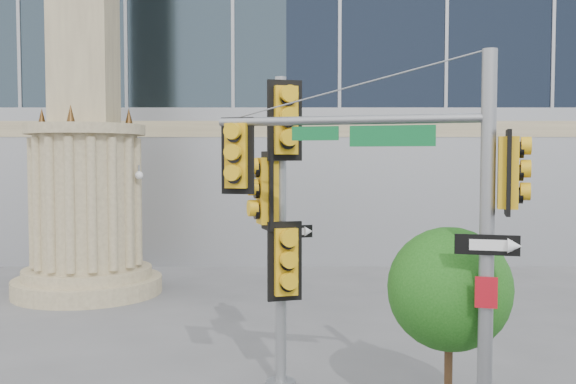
{
  "coord_description": "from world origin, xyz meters",
  "views": [
    {
      "loc": [
        0.04,
        -10.23,
        4.09
      ],
      "look_at": [
        0.05,
        2.0,
        3.45
      ],
      "focal_mm": 40.0,
      "sensor_mm": 36.0,
      "label": 1
    }
  ],
  "objects": [
    {
      "name": "main_signal_pole",
      "position": [
        1.81,
        -1.23,
        3.45
      ],
      "size": [
        4.22,
        1.53,
        5.57
      ],
      "rotation": [
        0.0,
        0.0,
        -0.27
      ],
      "color": "slate",
      "rests_on": "ground"
    },
    {
      "name": "secondary_signal_pole",
      "position": [
        -0.1,
        0.88,
        3.24
      ],
      "size": [
        1.03,
        0.73,
        5.52
      ],
      "rotation": [
        0.0,
        0.0,
        0.29
      ],
      "color": "slate",
      "rests_on": "ground"
    },
    {
      "name": "street_tree",
      "position": [
        2.57,
        -0.45,
        2.0
      ],
      "size": [
        1.95,
        1.91,
        3.04
      ],
      "color": "gray",
      "rests_on": "ground"
    },
    {
      "name": "monument",
      "position": [
        -6.0,
        9.0,
        5.52
      ],
      "size": [
        4.4,
        4.4,
        16.6
      ],
      "color": "gray",
      "rests_on": "ground"
    }
  ]
}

